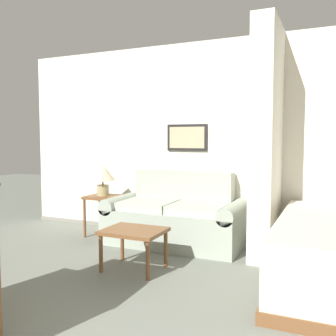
# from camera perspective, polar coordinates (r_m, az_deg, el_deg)

# --- Properties ---
(wall_back) EXTENTS (6.31, 0.16, 2.60)m
(wall_back) POSITION_cam_1_polar(r_m,az_deg,el_deg) (4.94, 9.62, 4.05)
(wall_back) COLOR silver
(wall_back) RESTS_ON ground_plane
(wall_partition_pillar) EXTENTS (0.24, 0.89, 2.60)m
(wall_partition_pillar) POSITION_cam_1_polar(r_m,az_deg,el_deg) (4.34, 14.84, 4.01)
(wall_partition_pillar) COLOR silver
(wall_partition_pillar) RESTS_ON ground_plane
(couch) EXTENTS (1.72, 0.84, 0.90)m
(couch) POSITION_cam_1_polar(r_m,az_deg,el_deg) (4.78, 1.13, -7.64)
(couch) COLOR #99A393
(couch) RESTS_ON ground_plane
(coffee_table) EXTENTS (0.60, 0.49, 0.41)m
(coffee_table) POSITION_cam_1_polar(r_m,az_deg,el_deg) (3.85, -5.23, -10.11)
(coffee_table) COLOR brown
(coffee_table) RESTS_ON ground_plane
(side_table) EXTENTS (0.42, 0.42, 0.55)m
(side_table) POSITION_cam_1_polar(r_m,az_deg,el_deg) (5.20, -9.86, -5.26)
(side_table) COLOR brown
(side_table) RESTS_ON ground_plane
(table_lamp) EXTENTS (0.34, 0.34, 0.43)m
(table_lamp) POSITION_cam_1_polar(r_m,az_deg,el_deg) (5.15, -9.91, -1.00)
(table_lamp) COLOR tan
(table_lamp) RESTS_ON side_table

